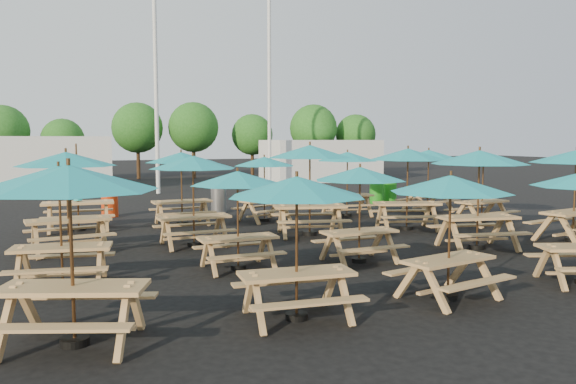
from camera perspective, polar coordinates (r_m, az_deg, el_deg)
name	(u,v)px	position (r m, az deg, el deg)	size (l,w,h in m)	color
ground	(308,237)	(15.34, 2.03, -4.59)	(120.00, 120.00, 0.00)	black
picnic_unit_0	(69,187)	(7.58, -21.34, 0.44)	(2.88, 2.88, 2.36)	tan
picnic_unit_1	(59,181)	(10.80, -22.25, 1.08)	(2.40, 2.40, 2.21)	tan
picnic_unit_2	(66,164)	(14.03, -21.61, 2.65)	(2.57, 2.57, 2.39)	tan
picnic_unit_3	(78,195)	(17.38, -20.58, -0.29)	(2.03, 1.79, 2.53)	tan
picnic_unit_4	(297,194)	(8.13, 0.89, -0.19)	(2.18, 2.18, 2.14)	tan
picnic_unit_5	(238,183)	(11.37, -5.15, 0.90)	(2.00, 2.00, 2.03)	tan
picnic_unit_6	(193,167)	(14.04, -9.63, 2.53)	(2.27, 2.27, 2.27)	tan
picnic_unit_7	(181,161)	(17.60, -10.80, 3.11)	(2.26, 2.26, 2.28)	tan
picnic_unit_8	(451,190)	(9.55, 16.19, 0.15)	(2.38, 2.38, 2.09)	tan
picnic_unit_9	(360,179)	(12.08, 7.32, 1.36)	(2.07, 2.07, 2.09)	tan
picnic_unit_10	(310,156)	(15.39, 2.24, 3.67)	(2.89, 2.89, 2.52)	tan
picnic_unit_11	(264,165)	(18.11, -2.43, 2.80)	(2.56, 2.56, 2.11)	tan
picnic_unit_13	(479,162)	(14.20, 18.86, 2.87)	(2.65, 2.65, 2.42)	tan
picnic_unit_14	(408,158)	(16.75, 12.08, 3.36)	(2.84, 2.84, 2.41)	tan
picnic_unit_15	(347,160)	(19.40, 6.05, 3.28)	(2.33, 2.33, 2.24)	tan
picnic_unit_17	(576,161)	(16.22, 27.24, 2.80)	(2.67, 2.67, 2.40)	tan
picnic_unit_18	(483,163)	(18.41, 19.23, 2.85)	(2.47, 2.47, 2.22)	tan
picnic_unit_19	(429,158)	(20.91, 14.10, 3.42)	(2.69, 2.69, 2.29)	tan
waste_bin_0	(110,204)	(20.16, -17.66, -1.15)	(0.56, 0.56, 0.90)	red
waste_bin_1	(219,200)	(20.48, -7.05, -0.84)	(0.56, 0.56, 0.90)	gray
waste_bin_2	(376,194)	(23.10, 8.98, -0.16)	(0.56, 0.56, 0.90)	#1E8618
waste_bin_3	(390,192)	(23.78, 10.30, -0.02)	(0.56, 0.56, 0.90)	#1E8618
mast_0	(156,69)	(28.36, -13.30, 12.02)	(0.20, 0.20, 12.00)	silver
mast_1	(269,79)	(31.84, -1.91, 11.42)	(0.20, 0.20, 12.00)	silver
event_tent_0	(29,164)	(31.97, -24.84, 2.64)	(8.00, 4.00, 2.80)	silver
event_tent_1	(320,160)	(36.15, 3.29, 3.23)	(7.00, 4.00, 2.60)	silver
tree_1	(2,131)	(37.98, -27.03, 5.55)	(3.11, 3.11, 4.72)	#382314
tree_2	(63,140)	(37.54, -21.92, 4.95)	(2.59, 2.59, 3.93)	#382314
tree_3	(137,128)	(38.83, -15.04, 6.31)	(3.36, 3.36, 5.09)	#382314
tree_4	(193,127)	(38.95, -9.59, 6.50)	(3.41, 3.41, 5.17)	#382314
tree_5	(252,135)	(40.44, -3.66, 5.83)	(2.94, 2.94, 4.45)	#382314
tree_6	(313,128)	(40.19, 2.61, 6.48)	(3.38, 3.38, 5.13)	#382314
tree_7	(356,135)	(41.69, 6.88, 5.81)	(2.95, 2.95, 4.48)	#382314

